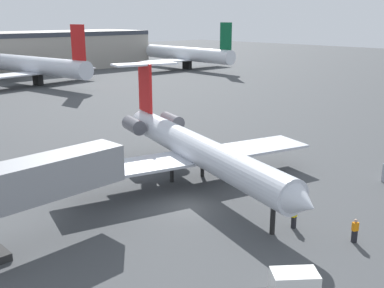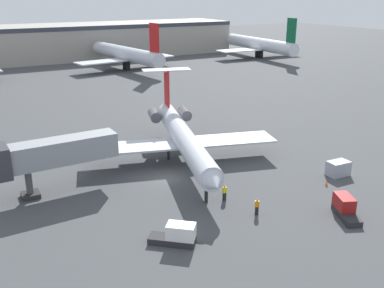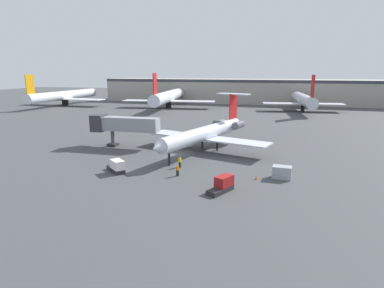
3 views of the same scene
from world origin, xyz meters
name	(u,v)px [view 1 (image 1 of 3)]	position (x,y,z in m)	size (l,w,h in m)	color
ground_plane	(190,208)	(0.00, 0.00, -0.05)	(400.00, 400.00, 0.10)	#424447
regional_jet	(192,146)	(4.11, 4.03, 3.46)	(23.97, 29.19, 9.90)	silver
jet_bridge	(13,187)	(-12.79, 2.58, 4.38)	(13.55, 3.44, 6.08)	gray
ground_crew_marshaller	(294,217)	(2.83, -7.79, 0.86)	(0.40, 0.26, 1.69)	black
ground_crew_loader	(355,231)	(3.90, -11.87, 0.86)	(0.48, 0.42, 1.69)	black
parked_airliner_centre	(37,66)	(22.40, 72.52, 4.23)	(28.83, 33.85, 13.26)	silver
parked_airliner_east_mid	(188,54)	(68.68, 73.43, 4.25)	(29.62, 35.13, 13.30)	silver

